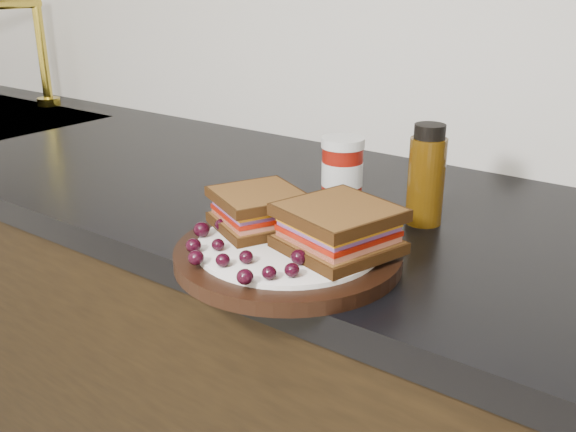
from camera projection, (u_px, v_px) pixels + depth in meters
name	position (u px, v px, depth m)	size (l,w,h in m)	color
countertop	(344.00, 217.00, 0.99)	(3.98, 0.60, 0.04)	black
faucet	(42.00, 52.00, 1.67)	(0.06, 0.22, 0.28)	gold
plate	(288.00, 255.00, 0.79)	(0.28, 0.28, 0.02)	black
sandwich_left	(259.00, 210.00, 0.83)	(0.11, 0.11, 0.05)	brown
sandwich_right	(338.00, 228.00, 0.76)	(0.12, 0.12, 0.06)	brown
grape_0	(202.00, 229.00, 0.80)	(0.02, 0.02, 0.02)	black
grape_1	(218.00, 245.00, 0.76)	(0.02, 0.02, 0.01)	black
grape_2	(193.00, 246.00, 0.76)	(0.02, 0.02, 0.02)	black
grape_3	(196.00, 258.00, 0.72)	(0.02, 0.02, 0.02)	black
grape_4	(223.00, 260.00, 0.72)	(0.02, 0.02, 0.02)	black
grape_5	(246.00, 257.00, 0.73)	(0.02, 0.02, 0.02)	black
grape_6	(245.00, 277.00, 0.68)	(0.02, 0.02, 0.02)	black
grape_7	(269.00, 273.00, 0.69)	(0.02, 0.02, 0.02)	black
grape_8	(292.00, 270.00, 0.70)	(0.02, 0.02, 0.02)	black
grape_9	(299.00, 257.00, 0.73)	(0.02, 0.02, 0.02)	black
grape_10	(339.00, 263.00, 0.71)	(0.02, 0.02, 0.02)	black
grape_11	(336.00, 255.00, 0.73)	(0.02, 0.02, 0.02)	black
grape_12	(343.00, 256.00, 0.73)	(0.02, 0.02, 0.01)	black
grape_13	(365.00, 246.00, 0.76)	(0.02, 0.02, 0.02)	black
grape_14	(359.00, 236.00, 0.79)	(0.02, 0.02, 0.01)	black
grape_15	(284.00, 224.00, 0.82)	(0.02, 0.02, 0.02)	black
grape_16	(270.00, 218.00, 0.84)	(0.02, 0.02, 0.02)	black
grape_17	(256.00, 217.00, 0.84)	(0.02, 0.02, 0.02)	black
grape_18	(231.00, 223.00, 0.82)	(0.02, 0.02, 0.02)	black
grape_19	(221.00, 225.00, 0.82)	(0.02, 0.02, 0.02)	black
grape_20	(274.00, 223.00, 0.83)	(0.02, 0.02, 0.02)	black
grape_21	(271.00, 223.00, 0.82)	(0.02, 0.02, 0.02)	black
grape_22	(256.00, 225.00, 0.82)	(0.02, 0.02, 0.02)	black
condiment_jar	(342.00, 169.00, 0.99)	(0.07, 0.07, 0.10)	maroon
oil_bottle	(426.00, 175.00, 0.89)	(0.05, 0.05, 0.14)	#432906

